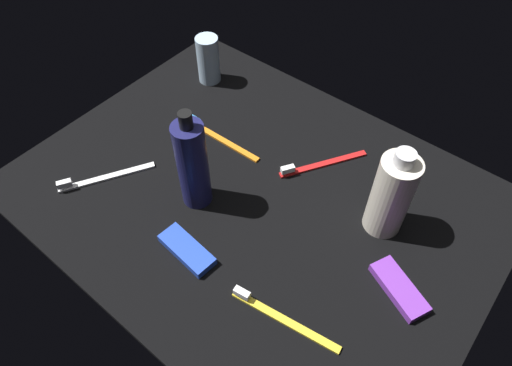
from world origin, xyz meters
TOP-DOWN VIEW (x-y plane):
  - ground_plane at (0.00, 0.00)cm, footprint 84.00×64.00cm
  - lotion_bottle at (7.63, 7.44)cm, footprint 5.31×5.31cm
  - bodywash_bottle at (-21.13, -8.51)cm, footprint 6.49×6.49cm
  - deodorant_stick at (29.24, -19.34)cm, footprint 4.95×4.95cm
  - toothbrush_yellow at (-17.57, 16.39)cm, footprint 17.98×3.85cm
  - toothbrush_red at (-5.09, -12.73)cm, footprint 10.49×15.94cm
  - toothbrush_white at (24.69, 15.71)cm, footprint 10.09×16.16cm
  - toothbrush_orange at (14.84, -6.21)cm, footprint 18.02×1.56cm
  - snack_bar_blue at (1.06, 16.85)cm, footprint 10.73×4.94cm
  - snack_bar_purple at (-29.51, 1.06)cm, footprint 11.12×7.93cm

SIDE VIEW (x-z plane):
  - ground_plane at x=0.00cm, z-range -1.20..0.00cm
  - toothbrush_yellow at x=-17.57cm, z-range -0.44..1.66cm
  - toothbrush_red at x=-5.09cm, z-range -0.44..1.66cm
  - toothbrush_white at x=24.69cm, z-range -0.44..1.66cm
  - toothbrush_orange at x=14.84cm, z-range -0.44..1.66cm
  - snack_bar_blue at x=1.06cm, z-range 0.00..1.50cm
  - snack_bar_purple at x=-29.51cm, z-range 0.00..1.50cm
  - deodorant_stick at x=29.24cm, z-range 0.00..10.74cm
  - bodywash_bottle at x=-21.13cm, z-range -0.81..17.04cm
  - lotion_bottle at x=7.63cm, z-range -1.13..19.31cm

